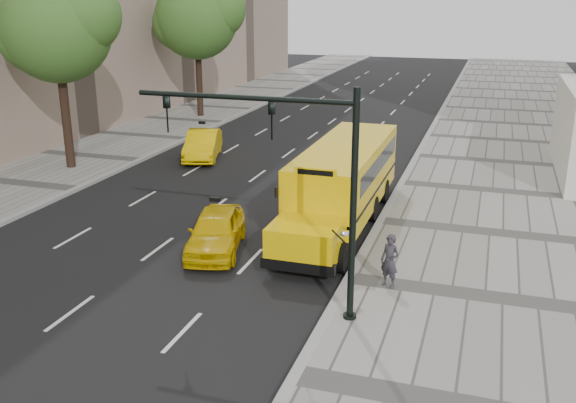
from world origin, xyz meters
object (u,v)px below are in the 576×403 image
(tree_c, at_px, (198,17))
(school_bus, at_px, (344,177))
(tree_b, at_px, (58,27))
(taxi_near, at_px, (216,231))
(traffic_signal, at_px, (301,174))
(pedestrian, at_px, (390,261))
(taxi_far, at_px, (203,145))

(tree_c, relative_size, school_bus, 0.85)
(tree_b, relative_size, tree_c, 0.98)
(tree_c, bearing_deg, taxi_near, -63.65)
(traffic_signal, bearing_deg, pedestrian, 47.66)
(tree_c, distance_m, traffic_signal, 31.04)
(school_bus, bearing_deg, tree_b, 167.62)
(taxi_far, xyz_separation_m, traffic_signal, (10.26, -15.54, 3.33))
(tree_c, height_order, school_bus, tree_c)
(taxi_near, bearing_deg, tree_c, 101.84)
(traffic_signal, bearing_deg, school_bus, 94.90)
(school_bus, distance_m, pedestrian, 6.47)
(tree_c, distance_m, school_bus, 24.41)
(taxi_far, relative_size, traffic_signal, 0.73)
(tree_b, distance_m, traffic_signal, 19.51)
(tree_b, height_order, traffic_signal, tree_b)
(taxi_near, relative_size, taxi_far, 0.92)
(tree_b, height_order, pedestrian, tree_b)
(tree_c, height_order, taxi_near, tree_c)
(pedestrian, bearing_deg, tree_c, 149.87)
(pedestrian, xyz_separation_m, traffic_signal, (-2.09, -2.29, 3.12))
(tree_c, relative_size, taxi_far, 2.12)
(taxi_near, height_order, traffic_signal, traffic_signal)
(tree_c, bearing_deg, school_bus, -51.33)
(tree_b, xyz_separation_m, pedestrian, (17.68, -9.06, -6.07))
(school_bus, relative_size, taxi_far, 2.49)
(school_bus, relative_size, traffic_signal, 1.81)
(school_bus, relative_size, pedestrian, 7.00)
(tree_c, xyz_separation_m, pedestrian, (17.67, -24.39, -6.06))
(tree_c, height_order, traffic_signal, tree_c)
(tree_b, bearing_deg, taxi_far, 38.18)
(tree_c, bearing_deg, tree_b, -90.04)
(taxi_near, bearing_deg, tree_b, 131.45)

